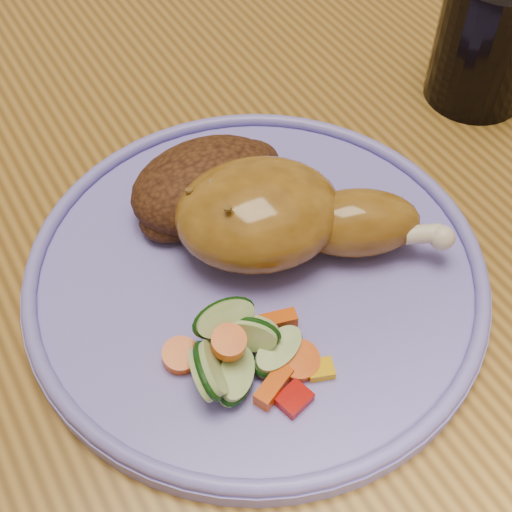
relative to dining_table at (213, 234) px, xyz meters
name	(u,v)px	position (x,y,z in m)	size (l,w,h in m)	color
ground	(233,503)	(0.00, 0.00, -0.67)	(4.00, 4.00, 0.00)	brown
dining_table	(213,234)	(0.00, 0.00, 0.00)	(0.90, 1.40, 0.75)	olive
chair_far	(25,38)	(0.00, 0.63, -0.17)	(0.42, 0.42, 0.91)	#4C2D16
plate	(256,275)	(-0.02, -0.12, 0.09)	(0.31, 0.31, 0.01)	#756CCF
plate_rim	(256,265)	(-0.02, -0.12, 0.10)	(0.31, 0.31, 0.01)	#756CCF
chicken_leg	(283,216)	(0.00, -0.10, 0.12)	(0.17, 0.14, 0.06)	#8C5F1D
rice_pilaf	(208,184)	(-0.02, -0.05, 0.11)	(0.12, 0.08, 0.05)	#452411
vegetable_pile	(240,352)	(-0.07, -0.17, 0.11)	(0.09, 0.08, 0.04)	#A50A05
drinking_glass	(488,39)	(0.24, -0.04, 0.14)	(0.08, 0.08, 0.11)	black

